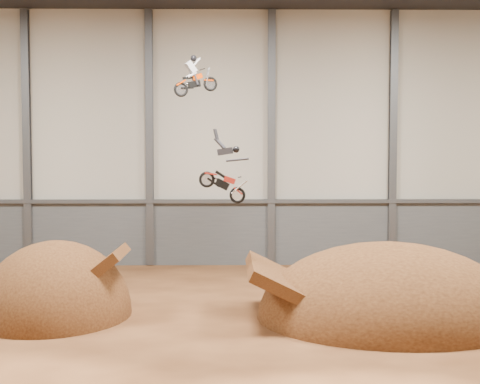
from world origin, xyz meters
name	(u,v)px	position (x,y,z in m)	size (l,w,h in m)	color
floor	(198,341)	(0.00, 0.00, 0.00)	(40.00, 40.00, 0.00)	#4B2814
back_wall	(211,138)	(0.00, 15.00, 7.00)	(40.00, 0.10, 14.00)	beige
lower_band_back	(211,234)	(0.00, 14.90, 1.75)	(39.80, 0.18, 3.50)	#4C4F53
steel_rail	(211,201)	(0.00, 14.75, 3.55)	(39.80, 0.35, 0.20)	#47494F
steel_column_1	(27,138)	(-10.00, 14.80, 7.00)	(0.40, 0.36, 13.90)	#47494F
steel_column_2	(150,138)	(-3.33, 14.80, 7.00)	(0.40, 0.36, 13.90)	#47494F
steel_column_3	(271,138)	(3.33, 14.80, 7.00)	(0.40, 0.36, 13.90)	#47494F
steel_column_4	(393,138)	(10.00, 14.80, 7.00)	(0.40, 0.36, 13.90)	#47494F
takeoff_ramp	(56,316)	(-5.61, 3.51, 0.00)	(5.76, 6.65, 5.76)	#3B1F0E
landing_ramp	(388,318)	(7.05, 3.00, 0.00)	(9.91, 8.76, 5.72)	#3B1F0E
fmx_rider_a	(197,73)	(-0.32, 6.80, 9.61)	(1.95, 0.74, 1.76)	#C63400
fmx_rider_b	(219,166)	(0.65, 3.10, 5.75)	(2.51, 0.72, 2.15)	red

